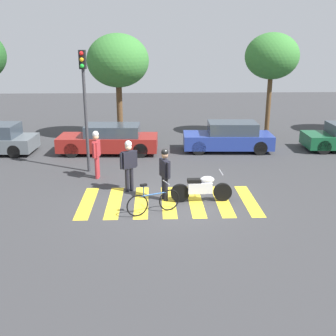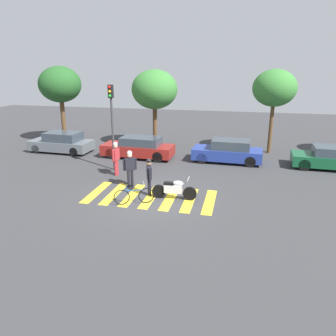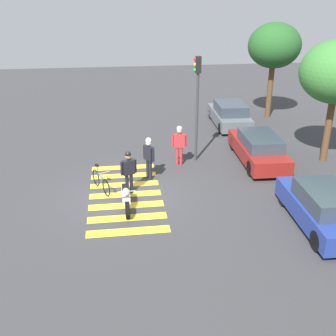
# 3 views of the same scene
# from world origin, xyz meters

# --- Properties ---
(ground_plane) EXTENTS (60.00, 60.00, 0.00)m
(ground_plane) POSITION_xyz_m (0.00, 0.00, 0.00)
(ground_plane) COLOR #38383A
(police_motorcycle) EXTENTS (2.04, 0.62, 1.02)m
(police_motorcycle) POSITION_xyz_m (1.08, 0.00, 0.45)
(police_motorcycle) COLOR black
(police_motorcycle) RESTS_ON ground_plane
(leaning_bicycle) EXTENTS (1.64, 0.75, 1.01)m
(leaning_bicycle) POSITION_xyz_m (-0.51, -0.94, 0.38)
(leaning_bicycle) COLOR black
(leaning_bicycle) RESTS_ON ground_plane
(officer_on_foot) EXTENTS (0.36, 0.63, 1.78)m
(officer_on_foot) POSITION_xyz_m (-0.12, 0.17, 1.03)
(officer_on_foot) COLOR black
(officer_on_foot) RESTS_ON ground_plane
(officer_by_motorcycle) EXTENTS (0.59, 0.44, 1.85)m
(officer_by_motorcycle) POSITION_xyz_m (-1.35, 1.07, 1.08)
(officer_by_motorcycle) COLOR black
(officer_by_motorcycle) RESTS_ON ground_plane
(pedestrian_bystander) EXTENTS (0.26, 0.69, 1.87)m
(pedestrian_bystander) POSITION_xyz_m (-2.67, 2.58, 1.10)
(pedestrian_bystander) COLOR #B22D33
(pedestrian_bystander) RESTS_ON ground_plane
(crosswalk_stripes) EXTENTS (5.85, 2.80, 0.01)m
(crosswalk_stripes) POSITION_xyz_m (-0.00, 0.00, 0.00)
(crosswalk_stripes) COLOR yellow
(crosswalk_stripes) RESTS_ON ground_plane
(car_grey_coupe) EXTENTS (4.36, 1.99, 1.40)m
(car_grey_coupe) POSITION_xyz_m (-8.22, 6.50, 0.66)
(car_grey_coupe) COLOR black
(car_grey_coupe) RESTS_ON ground_plane
(car_maroon_wagon) EXTENTS (4.71, 1.91, 1.37)m
(car_maroon_wagon) POSITION_xyz_m (-2.57, 6.28, 0.66)
(car_maroon_wagon) COLOR black
(car_maroon_wagon) RESTS_ON ground_plane
(car_blue_hatchback) EXTENTS (4.30, 1.85, 1.42)m
(car_blue_hatchback) POSITION_xyz_m (3.17, 6.49, 0.67)
(car_blue_hatchback) COLOR black
(car_blue_hatchback) RESTS_ON ground_plane
(car_green_compact) EXTENTS (4.20, 1.94, 1.32)m
(car_green_compact) POSITION_xyz_m (9.04, 6.44, 0.64)
(car_green_compact) COLOR black
(car_green_compact) RESTS_ON ground_plane
(traffic_light_pole) EXTENTS (0.26, 0.34, 4.80)m
(traffic_light_pole) POSITION_xyz_m (-3.14, 3.43, 3.18)
(traffic_light_pole) COLOR #38383D
(traffic_light_pole) RESTS_ON ground_plane
(street_tree_near) EXTENTS (3.14, 3.14, 5.74)m
(street_tree_near) POSITION_xyz_m (-9.64, 9.43, 4.37)
(street_tree_near) COLOR brown
(street_tree_near) RESTS_ON ground_plane
(street_tree_mid) EXTENTS (3.24, 3.24, 5.53)m
(street_tree_mid) POSITION_xyz_m (-2.28, 9.43, 4.12)
(street_tree_mid) COLOR brown
(street_tree_mid) RESTS_ON ground_plane
(street_tree_far) EXTENTS (2.84, 2.84, 5.57)m
(street_tree_far) POSITION_xyz_m (5.83, 9.43, 4.33)
(street_tree_far) COLOR brown
(street_tree_far) RESTS_ON ground_plane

